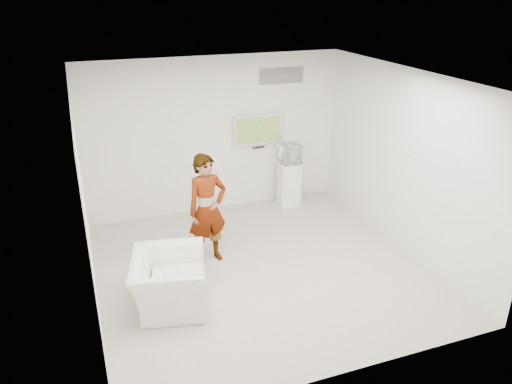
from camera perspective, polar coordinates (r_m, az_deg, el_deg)
room at (r=7.37m, az=0.65°, el=1.29°), size 5.01×5.01×3.00m
tv at (r=9.82m, az=0.21°, el=7.15°), size 1.00×0.08×0.60m
logo_decal at (r=9.81m, az=2.95°, el=13.10°), size 0.90×0.02×0.30m
person at (r=7.89m, az=-5.59°, el=-1.99°), size 0.74×0.56×1.82m
armchair at (r=7.14m, az=-9.90°, el=-10.04°), size 1.23×1.34×0.75m
pedestal at (r=10.10m, az=3.76°, el=0.96°), size 0.47×0.47×0.90m
floor_uplight at (r=10.43m, az=3.91°, el=-0.16°), size 0.22×0.22×0.28m
vitrine at (r=9.88m, az=3.86°, el=4.39°), size 0.41×0.41×0.38m
console at (r=9.90m, az=3.85°, el=4.02°), size 0.09×0.18×0.24m
wii_remote at (r=7.85m, az=-4.66°, el=3.63°), size 0.06×0.14×0.04m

